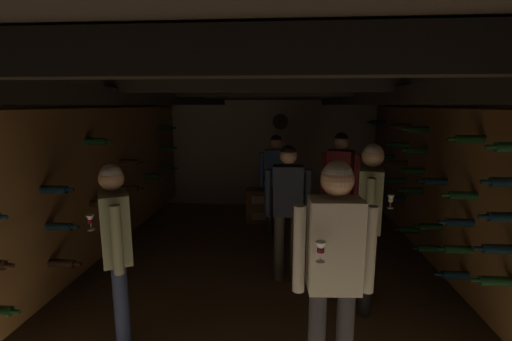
{
  "coord_description": "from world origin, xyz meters",
  "views": [
    {
      "loc": [
        0.22,
        -4.01,
        2.09
      ],
      "look_at": [
        -0.12,
        0.4,
        1.27
      ],
      "focal_mm": 24.76,
      "sensor_mm": 36.0,
      "label": 1
    }
  ],
  "objects_px": {
    "person_guest_mid_right": "(370,211)",
    "person_guest_far_right": "(340,181)",
    "display_bottle": "(263,182)",
    "person_guest_rear_center": "(276,175)",
    "person_host_center": "(288,201)",
    "person_guest_near_left": "(116,241)",
    "wine_crate_stack": "(261,205)",
    "person_guest_near_right": "(334,262)"
  },
  "relations": [
    {
      "from": "person_guest_rear_center",
      "to": "person_guest_near_right",
      "type": "bearing_deg",
      "value": -82.19
    },
    {
      "from": "person_guest_near_right",
      "to": "person_guest_far_right",
      "type": "height_order",
      "value": "person_guest_near_right"
    },
    {
      "from": "person_guest_rear_center",
      "to": "person_guest_far_right",
      "type": "distance_m",
      "value": 1.09
    },
    {
      "from": "wine_crate_stack",
      "to": "person_guest_near_right",
      "type": "height_order",
      "value": "person_guest_near_right"
    },
    {
      "from": "person_guest_mid_right",
      "to": "person_guest_near_left",
      "type": "distance_m",
      "value": 2.36
    },
    {
      "from": "display_bottle",
      "to": "person_host_center",
      "type": "relative_size",
      "value": 0.21
    },
    {
      "from": "person_host_center",
      "to": "person_guest_far_right",
      "type": "xyz_separation_m",
      "value": [
        0.73,
        0.92,
        0.06
      ]
    },
    {
      "from": "wine_crate_stack",
      "to": "person_guest_near_right",
      "type": "xyz_separation_m",
      "value": [
        0.73,
        -3.93,
        0.77
      ]
    },
    {
      "from": "person_host_center",
      "to": "person_guest_near_left",
      "type": "distance_m",
      "value": 1.95
    },
    {
      "from": "display_bottle",
      "to": "person_guest_rear_center",
      "type": "bearing_deg",
      "value": -69.91
    },
    {
      "from": "person_host_center",
      "to": "person_guest_far_right",
      "type": "bearing_deg",
      "value": 51.43
    },
    {
      "from": "person_guest_mid_right",
      "to": "person_guest_rear_center",
      "type": "relative_size",
      "value": 1.06
    },
    {
      "from": "person_guest_near_left",
      "to": "person_guest_far_right",
      "type": "xyz_separation_m",
      "value": [
        2.16,
        2.24,
        0.06
      ]
    },
    {
      "from": "person_host_center",
      "to": "person_guest_mid_right",
      "type": "height_order",
      "value": "person_guest_mid_right"
    },
    {
      "from": "person_guest_near_left",
      "to": "person_guest_far_right",
      "type": "relative_size",
      "value": 0.95
    },
    {
      "from": "person_guest_near_left",
      "to": "wine_crate_stack",
      "type": "bearing_deg",
      "value": 74.28
    },
    {
      "from": "wine_crate_stack",
      "to": "person_guest_far_right",
      "type": "height_order",
      "value": "person_guest_far_right"
    },
    {
      "from": "person_guest_rear_center",
      "to": "person_guest_mid_right",
      "type": "bearing_deg",
      "value": -65.01
    },
    {
      "from": "person_guest_near_right",
      "to": "person_guest_rear_center",
      "type": "distance_m",
      "value": 3.33
    },
    {
      "from": "person_guest_mid_right",
      "to": "person_guest_far_right",
      "type": "distance_m",
      "value": 1.47
    },
    {
      "from": "display_bottle",
      "to": "person_guest_rear_center",
      "type": "relative_size",
      "value": 0.21
    },
    {
      "from": "person_guest_far_right",
      "to": "person_host_center",
      "type": "bearing_deg",
      "value": -128.57
    },
    {
      "from": "person_guest_mid_right",
      "to": "wine_crate_stack",
      "type": "bearing_deg",
      "value": 114.72
    },
    {
      "from": "person_guest_near_left",
      "to": "person_guest_mid_right",
      "type": "bearing_deg",
      "value": 19.15
    },
    {
      "from": "display_bottle",
      "to": "person_guest_near_left",
      "type": "height_order",
      "value": "person_guest_near_left"
    },
    {
      "from": "wine_crate_stack",
      "to": "person_guest_near_right",
      "type": "relative_size",
      "value": 0.34
    },
    {
      "from": "person_guest_mid_right",
      "to": "person_guest_near_right",
      "type": "height_order",
      "value": "person_guest_near_right"
    },
    {
      "from": "person_guest_far_right",
      "to": "person_guest_near_left",
      "type": "bearing_deg",
      "value": -133.9
    },
    {
      "from": "person_host_center",
      "to": "person_guest_near_right",
      "type": "height_order",
      "value": "person_guest_near_right"
    },
    {
      "from": "display_bottle",
      "to": "person_guest_rear_center",
      "type": "height_order",
      "value": "person_guest_rear_center"
    },
    {
      "from": "wine_crate_stack",
      "to": "person_guest_mid_right",
      "type": "height_order",
      "value": "person_guest_mid_right"
    },
    {
      "from": "person_guest_mid_right",
      "to": "person_guest_far_right",
      "type": "xyz_separation_m",
      "value": [
        -0.07,
        1.47,
        -0.01
      ]
    },
    {
      "from": "person_guest_near_right",
      "to": "person_guest_rear_center",
      "type": "xyz_separation_m",
      "value": [
        -0.45,
        3.3,
        -0.09
      ]
    },
    {
      "from": "display_bottle",
      "to": "person_host_center",
      "type": "xyz_separation_m",
      "value": [
        0.41,
        -2.19,
        0.25
      ]
    },
    {
      "from": "person_host_center",
      "to": "person_guest_near_right",
      "type": "xyz_separation_m",
      "value": [
        0.28,
        -1.77,
        0.08
      ]
    },
    {
      "from": "display_bottle",
      "to": "person_guest_far_right",
      "type": "xyz_separation_m",
      "value": [
        1.14,
        -1.27,
        0.31
      ]
    },
    {
      "from": "person_guest_near_right",
      "to": "person_guest_far_right",
      "type": "distance_m",
      "value": 2.73
    },
    {
      "from": "display_bottle",
      "to": "person_guest_near_left",
      "type": "bearing_deg",
      "value": -106.13
    },
    {
      "from": "wine_crate_stack",
      "to": "person_guest_rear_center",
      "type": "distance_m",
      "value": 0.97
    },
    {
      "from": "person_guest_near_left",
      "to": "person_host_center",
      "type": "bearing_deg",
      "value": 42.88
    },
    {
      "from": "person_guest_near_right",
      "to": "person_guest_near_left",
      "type": "height_order",
      "value": "person_guest_near_right"
    },
    {
      "from": "display_bottle",
      "to": "person_guest_far_right",
      "type": "height_order",
      "value": "person_guest_far_right"
    }
  ]
}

